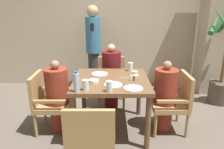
{
  "coord_description": "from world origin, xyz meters",
  "views": [
    {
      "loc": [
        0.01,
        -2.82,
        1.75
      ],
      "look_at": [
        0.0,
        0.05,
        0.83
      ],
      "focal_mm": 35.0,
      "sensor_mm": 36.0,
      "label": 1
    }
  ],
  "objects_px": {
    "chair_left_side": "(49,100)",
    "glass_tall_far": "(131,67)",
    "plate_dessert_center": "(134,88)",
    "teacup_with_saucer": "(136,74)",
    "diner_in_right_chair": "(166,96)",
    "diner_in_far_chair": "(112,76)",
    "chair_far_side": "(112,79)",
    "glass_tall_mid": "(110,86)",
    "bowl_small": "(95,81)",
    "standing_host": "(94,47)",
    "plate_main_right": "(114,85)",
    "diner_in_left_chair": "(58,95)",
    "glass_tall_near": "(86,85)",
    "water_bottle": "(77,82)",
    "chair_right_side": "(175,100)",
    "chair_near_corner": "(92,137)",
    "plate_main_left": "(100,74)"
  },
  "relations": [
    {
      "from": "standing_host",
      "to": "glass_tall_far",
      "type": "distance_m",
      "value": 1.33
    },
    {
      "from": "chair_far_side",
      "to": "chair_near_corner",
      "type": "relative_size",
      "value": 1.0
    },
    {
      "from": "glass_tall_mid",
      "to": "glass_tall_far",
      "type": "bearing_deg",
      "value": 69.43
    },
    {
      "from": "diner_in_right_chair",
      "to": "glass_tall_mid",
      "type": "distance_m",
      "value": 0.95
    },
    {
      "from": "diner_in_left_chair",
      "to": "glass_tall_near",
      "type": "height_order",
      "value": "diner_in_left_chair"
    },
    {
      "from": "teacup_with_saucer",
      "to": "bowl_small",
      "type": "relative_size",
      "value": 0.87
    },
    {
      "from": "diner_in_right_chair",
      "to": "diner_in_far_chair",
      "type": "bearing_deg",
      "value": 134.76
    },
    {
      "from": "chair_far_side",
      "to": "glass_tall_mid",
      "type": "bearing_deg",
      "value": -90.88
    },
    {
      "from": "standing_host",
      "to": "plate_main_right",
      "type": "bearing_deg",
      "value": -77.6
    },
    {
      "from": "plate_dessert_center",
      "to": "teacup_with_saucer",
      "type": "xyz_separation_m",
      "value": [
        0.07,
        0.52,
        0.02
      ]
    },
    {
      "from": "glass_tall_mid",
      "to": "diner_in_right_chair",
      "type": "bearing_deg",
      "value": 30.06
    },
    {
      "from": "diner_in_left_chair",
      "to": "glass_tall_far",
      "type": "distance_m",
      "value": 1.16
    },
    {
      "from": "diner_in_right_chair",
      "to": "plate_dessert_center",
      "type": "height_order",
      "value": "diner_in_right_chair"
    },
    {
      "from": "chair_left_side",
      "to": "plate_main_left",
      "type": "relative_size",
      "value": 3.6
    },
    {
      "from": "diner_in_far_chair",
      "to": "bowl_small",
      "type": "xyz_separation_m",
      "value": [
        -0.23,
        -0.9,
        0.22
      ]
    },
    {
      "from": "plate_main_right",
      "to": "glass_tall_mid",
      "type": "height_order",
      "value": "glass_tall_mid"
    },
    {
      "from": "standing_host",
      "to": "plate_dessert_center",
      "type": "bearing_deg",
      "value": -71.53
    },
    {
      "from": "standing_host",
      "to": "chair_near_corner",
      "type": "bearing_deg",
      "value": -86.2
    },
    {
      "from": "chair_right_side",
      "to": "plate_main_right",
      "type": "height_order",
      "value": "chair_right_side"
    },
    {
      "from": "chair_left_side",
      "to": "diner_in_left_chair",
      "type": "xyz_separation_m",
      "value": [
        0.14,
        0.0,
        0.07
      ]
    },
    {
      "from": "glass_tall_far",
      "to": "chair_far_side",
      "type": "bearing_deg",
      "value": 120.13
    },
    {
      "from": "chair_right_side",
      "to": "plate_main_right",
      "type": "bearing_deg",
      "value": -164.8
    },
    {
      "from": "diner_in_right_chair",
      "to": "plate_dessert_center",
      "type": "distance_m",
      "value": 0.65
    },
    {
      "from": "diner_in_right_chair",
      "to": "glass_tall_far",
      "type": "distance_m",
      "value": 0.68
    },
    {
      "from": "chair_right_side",
      "to": "bowl_small",
      "type": "height_order",
      "value": "chair_right_side"
    },
    {
      "from": "chair_far_side",
      "to": "diner_in_right_chair",
      "type": "xyz_separation_m",
      "value": [
        0.76,
        -0.9,
        0.07
      ]
    },
    {
      "from": "teacup_with_saucer",
      "to": "bowl_small",
      "type": "height_order",
      "value": "teacup_with_saucer"
    },
    {
      "from": "bowl_small",
      "to": "plate_main_left",
      "type": "bearing_deg",
      "value": 80.89
    },
    {
      "from": "diner_in_left_chair",
      "to": "plate_main_right",
      "type": "relative_size",
      "value": 4.43
    },
    {
      "from": "plate_main_right",
      "to": "plate_dessert_center",
      "type": "xyz_separation_m",
      "value": [
        0.24,
        -0.12,
        0.0
      ]
    },
    {
      "from": "diner_in_far_chair",
      "to": "diner_in_right_chair",
      "type": "height_order",
      "value": "diner_in_far_chair"
    },
    {
      "from": "plate_main_right",
      "to": "glass_tall_mid",
      "type": "xyz_separation_m",
      "value": [
        -0.05,
        -0.21,
        0.06
      ]
    },
    {
      "from": "plate_main_right",
      "to": "plate_dessert_center",
      "type": "height_order",
      "value": "same"
    },
    {
      "from": "chair_far_side",
      "to": "glass_tall_near",
      "type": "relative_size",
      "value": 6.45
    },
    {
      "from": "diner_in_right_chair",
      "to": "water_bottle",
      "type": "relative_size",
      "value": 4.11
    },
    {
      "from": "plate_main_right",
      "to": "chair_right_side",
      "type": "bearing_deg",
      "value": 15.2
    },
    {
      "from": "chair_far_side",
      "to": "water_bottle",
      "type": "relative_size",
      "value": 3.37
    },
    {
      "from": "chair_near_corner",
      "to": "plate_main_right",
      "type": "distance_m",
      "value": 0.77
    },
    {
      "from": "diner_in_right_chair",
      "to": "plate_dessert_center",
      "type": "relative_size",
      "value": 4.4
    },
    {
      "from": "plate_dessert_center",
      "to": "teacup_with_saucer",
      "type": "distance_m",
      "value": 0.53
    },
    {
      "from": "water_bottle",
      "to": "glass_tall_mid",
      "type": "relative_size",
      "value": 1.92
    },
    {
      "from": "glass_tall_near",
      "to": "diner_in_left_chair",
      "type": "bearing_deg",
      "value": 138.22
    },
    {
      "from": "chair_far_side",
      "to": "teacup_with_saucer",
      "type": "height_order",
      "value": "chair_far_side"
    },
    {
      "from": "chair_left_side",
      "to": "glass_tall_far",
      "type": "xyz_separation_m",
      "value": [
        1.18,
        0.39,
        0.38
      ]
    },
    {
      "from": "diner_in_far_chair",
      "to": "plate_main_left",
      "type": "distance_m",
      "value": 0.61
    },
    {
      "from": "plate_main_right",
      "to": "glass_tall_near",
      "type": "distance_m",
      "value": 0.37
    },
    {
      "from": "diner_in_left_chair",
      "to": "plate_dessert_center",
      "type": "bearing_deg",
      "value": -19.16
    },
    {
      "from": "plate_dessert_center",
      "to": "glass_tall_near",
      "type": "xyz_separation_m",
      "value": [
        -0.57,
        -0.05,
        0.06
      ]
    },
    {
      "from": "plate_main_left",
      "to": "plate_main_right",
      "type": "height_order",
      "value": "same"
    },
    {
      "from": "plate_main_right",
      "to": "glass_tall_near",
      "type": "bearing_deg",
      "value": -152.42
    }
  ]
}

